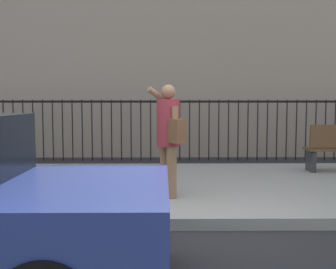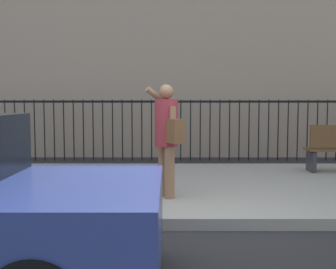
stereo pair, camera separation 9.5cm
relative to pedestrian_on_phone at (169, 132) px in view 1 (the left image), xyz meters
The scene contains 4 objects.
ground_plane 1.60m from the pedestrian_on_phone, 79.02° to the right, with size 60.00×60.00×0.00m, color #28282B.
sidewalk 1.51m from the pedestrian_on_phone, 78.47° to the left, with size 28.00×4.40×0.15m, color #9E9B93.
iron_fence 4.78m from the pedestrian_on_phone, 87.38° to the left, with size 12.03×0.04×1.60m.
pedestrian_on_phone is the anchor object (origin of this frame).
Camera 1 is at (-0.30, -4.85, 1.57)m, focal length 44.05 mm.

